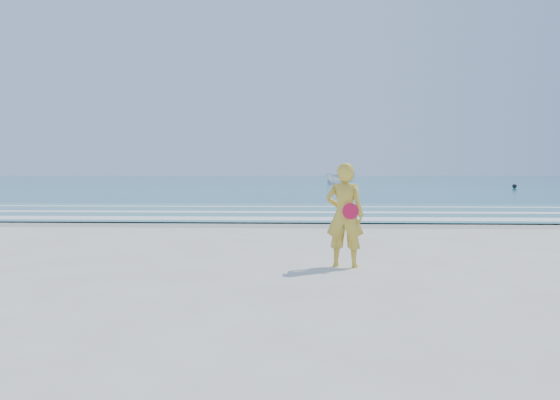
{
  "coord_description": "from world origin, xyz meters",
  "views": [
    {
      "loc": [
        0.47,
        -7.65,
        1.61
      ],
      "look_at": [
        -0.05,
        4.0,
        1.0
      ],
      "focal_mm": 35.0,
      "sensor_mm": 36.0,
      "label": 1
    }
  ],
  "objects": [
    {
      "name": "ground",
      "position": [
        0.0,
        0.0,
        0.0
      ],
      "size": [
        400.0,
        400.0,
        0.0
      ],
      "primitive_type": "plane",
      "color": "silver",
      "rests_on": "ground"
    },
    {
      "name": "wet_sand",
      "position": [
        0.0,
        9.0,
        0.0
      ],
      "size": [
        400.0,
        2.4,
        0.0
      ],
      "primitive_type": "cube",
      "color": "#B2A893",
      "rests_on": "ground"
    },
    {
      "name": "ocean",
      "position": [
        0.0,
        105.0,
        0.02
      ],
      "size": [
        400.0,
        190.0,
        0.04
      ],
      "primitive_type": "cube",
      "color": "#19727F",
      "rests_on": "ground"
    },
    {
      "name": "shallow",
      "position": [
        0.0,
        14.0,
        0.04
      ],
      "size": [
        400.0,
        10.0,
        0.01
      ],
      "primitive_type": "cube",
      "color": "#59B7AD",
      "rests_on": "ocean"
    },
    {
      "name": "foam_near",
      "position": [
        0.0,
        10.3,
        0.05
      ],
      "size": [
        400.0,
        1.4,
        0.01
      ],
      "primitive_type": "cube",
      "color": "white",
      "rests_on": "shallow"
    },
    {
      "name": "foam_mid",
      "position": [
        0.0,
        13.2,
        0.05
      ],
      "size": [
        400.0,
        0.9,
        0.01
      ],
      "primitive_type": "cube",
      "color": "white",
      "rests_on": "shallow"
    },
    {
      "name": "foam_far",
      "position": [
        0.0,
        16.5,
        0.05
      ],
      "size": [
        400.0,
        0.6,
        0.01
      ],
      "primitive_type": "cube",
      "color": "white",
      "rests_on": "shallow"
    },
    {
      "name": "boat",
      "position": [
        4.98,
        60.18,
        0.79
      ],
      "size": [
        4.14,
        2.75,
        1.5
      ],
      "primitive_type": "imported",
      "rotation": [
        0.0,
        0.0,
        1.2
      ],
      "color": "white",
      "rests_on": "ocean"
    },
    {
      "name": "buoy",
      "position": [
        20.16,
        44.26,
        0.24
      ],
      "size": [
        0.41,
        0.41,
        0.41
      ],
      "primitive_type": "sphere",
      "color": "black",
      "rests_on": "ocean"
    },
    {
      "name": "woman",
      "position": [
        1.15,
        1.53,
        0.88
      ],
      "size": [
        0.72,
        0.55,
        1.76
      ],
      "color": "gold",
      "rests_on": "ground"
    }
  ]
}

